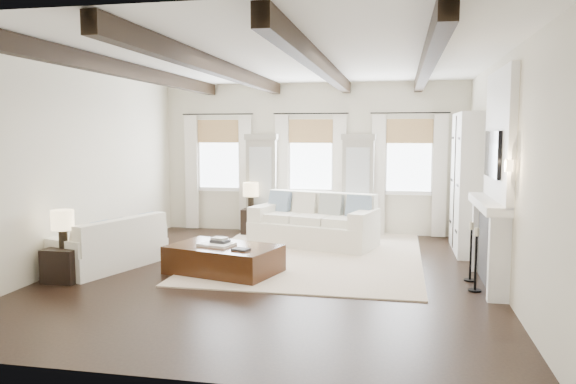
% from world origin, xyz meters
% --- Properties ---
extents(ground, '(7.50, 7.50, 0.00)m').
position_xyz_m(ground, '(0.00, 0.00, 0.00)').
color(ground, black).
rests_on(ground, ground).
extents(room_shell, '(6.54, 7.54, 3.22)m').
position_xyz_m(room_shell, '(0.75, 0.90, 1.89)').
color(room_shell, beige).
rests_on(room_shell, ground).
extents(area_rug, '(3.69, 4.86, 0.02)m').
position_xyz_m(area_rug, '(0.41, 1.40, 0.01)').
color(area_rug, beige).
rests_on(area_rug, ground).
extents(sofa_back, '(2.52, 1.63, 1.00)m').
position_xyz_m(sofa_back, '(0.29, 2.34, 0.40)').
color(sofa_back, white).
rests_on(sofa_back, ground).
extents(sofa_left, '(1.38, 2.06, 0.81)m').
position_xyz_m(sofa_left, '(-2.61, -0.10, 0.33)').
color(sofa_left, white).
rests_on(sofa_left, ground).
extents(ottoman, '(1.84, 1.42, 0.43)m').
position_xyz_m(ottoman, '(-0.75, -0.07, 0.21)').
color(ottoman, black).
rests_on(ottoman, ground).
extents(tray, '(0.58, 0.50, 0.04)m').
position_xyz_m(tray, '(-0.86, -0.09, 0.45)').
color(tray, white).
rests_on(tray, ottoman).
extents(book_lower, '(0.30, 0.26, 0.04)m').
position_xyz_m(book_lower, '(-0.82, -0.03, 0.49)').
color(book_lower, '#262628').
rests_on(book_lower, tray).
extents(book_upper, '(0.26, 0.22, 0.03)m').
position_xyz_m(book_upper, '(-0.85, 0.01, 0.52)').
color(book_upper, beige).
rests_on(book_upper, book_lower).
extents(book_loose, '(0.28, 0.24, 0.03)m').
position_xyz_m(book_loose, '(-0.40, -0.36, 0.44)').
color(book_loose, '#262628').
rests_on(book_loose, ottoman).
extents(side_table_front, '(0.49, 0.49, 0.49)m').
position_xyz_m(side_table_front, '(-2.88, -0.98, 0.24)').
color(side_table_front, black).
rests_on(side_table_front, ground).
extents(lamp_front, '(0.32, 0.32, 0.55)m').
position_xyz_m(lamp_front, '(-2.88, -0.98, 0.86)').
color(lamp_front, black).
rests_on(lamp_front, side_table_front).
extents(side_table_back, '(0.36, 0.36, 0.54)m').
position_xyz_m(side_table_back, '(-1.20, 3.19, 0.27)').
color(side_table_back, black).
rests_on(side_table_back, ground).
extents(lamp_back, '(0.33, 0.33, 0.56)m').
position_xyz_m(lamp_back, '(-1.20, 3.19, 0.92)').
color(lamp_back, black).
rests_on(lamp_back, side_table_back).
extents(candlestick_near, '(0.18, 0.18, 0.87)m').
position_xyz_m(candlestick_near, '(2.90, -0.36, 0.36)').
color(candlestick_near, black).
rests_on(candlestick_near, ground).
extents(candlestick_far, '(0.17, 0.17, 0.86)m').
position_xyz_m(candlestick_far, '(2.90, 0.19, 0.36)').
color(candlestick_far, black).
rests_on(candlestick_far, ground).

